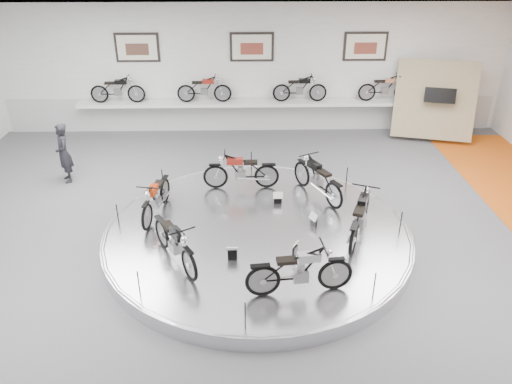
{
  "coord_description": "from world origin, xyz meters",
  "views": [
    {
      "loc": [
        -0.23,
        -8.62,
        5.87
      ],
      "look_at": [
        -0.02,
        0.6,
        1.02
      ],
      "focal_mm": 35.0,
      "sensor_mm": 36.0,
      "label": 1
    }
  ],
  "objects_px": {
    "display_platform": "(257,235)",
    "bike_b": "(241,171)",
    "bike_e": "(300,270)",
    "bike_a": "(318,178)",
    "shelf": "(252,103)",
    "bike_c": "(156,197)",
    "bike_d": "(175,242)",
    "bike_f": "(360,216)",
    "visitor": "(64,153)"
  },
  "relations": [
    {
      "from": "bike_c",
      "to": "bike_a",
      "type": "bearing_deg",
      "value": 112.23
    },
    {
      "from": "bike_b",
      "to": "bike_f",
      "type": "distance_m",
      "value": 3.28
    },
    {
      "from": "display_platform",
      "to": "bike_b",
      "type": "xyz_separation_m",
      "value": [
        -0.34,
        1.9,
        0.61
      ]
    },
    {
      "from": "shelf",
      "to": "bike_d",
      "type": "xyz_separation_m",
      "value": [
        -1.56,
        -7.54,
        -0.24
      ]
    },
    {
      "from": "bike_c",
      "to": "shelf",
      "type": "bearing_deg",
      "value": 169.16
    },
    {
      "from": "display_platform",
      "to": "bike_a",
      "type": "xyz_separation_m",
      "value": [
        1.44,
        1.42,
        0.62
      ]
    },
    {
      "from": "bike_a",
      "to": "bike_c",
      "type": "distance_m",
      "value": 3.71
    },
    {
      "from": "bike_c",
      "to": "bike_e",
      "type": "height_order",
      "value": "bike_e"
    },
    {
      "from": "bike_e",
      "to": "bike_f",
      "type": "height_order",
      "value": "bike_f"
    },
    {
      "from": "shelf",
      "to": "bike_c",
      "type": "relative_size",
      "value": 7.34
    },
    {
      "from": "bike_c",
      "to": "bike_f",
      "type": "xyz_separation_m",
      "value": [
        4.25,
        -0.97,
        0.05
      ]
    },
    {
      "from": "display_platform",
      "to": "bike_f",
      "type": "height_order",
      "value": "bike_f"
    },
    {
      "from": "display_platform",
      "to": "bike_c",
      "type": "height_order",
      "value": "bike_c"
    },
    {
      "from": "shelf",
      "to": "bike_f",
      "type": "bearing_deg",
      "value": -72.97
    },
    {
      "from": "bike_a",
      "to": "bike_d",
      "type": "xyz_separation_m",
      "value": [
        -3.0,
        -2.57,
        -0.02
      ]
    },
    {
      "from": "display_platform",
      "to": "shelf",
      "type": "xyz_separation_m",
      "value": [
        0.0,
        6.4,
        0.85
      ]
    },
    {
      "from": "bike_b",
      "to": "bike_d",
      "type": "relative_size",
      "value": 1.0
    },
    {
      "from": "shelf",
      "to": "display_platform",
      "type": "bearing_deg",
      "value": -90.0
    },
    {
      "from": "shelf",
      "to": "bike_e",
      "type": "relative_size",
      "value": 6.94
    },
    {
      "from": "bike_c",
      "to": "display_platform",
      "type": "bearing_deg",
      "value": 83.76
    },
    {
      "from": "bike_b",
      "to": "visitor",
      "type": "height_order",
      "value": "visitor"
    },
    {
      "from": "display_platform",
      "to": "visitor",
      "type": "xyz_separation_m",
      "value": [
        -4.91,
        3.01,
        0.64
      ]
    },
    {
      "from": "display_platform",
      "to": "bike_d",
      "type": "height_order",
      "value": "bike_d"
    },
    {
      "from": "bike_c",
      "to": "bike_d",
      "type": "xyz_separation_m",
      "value": [
        0.62,
        -1.78,
        0.01
      ]
    },
    {
      "from": "bike_a",
      "to": "bike_f",
      "type": "bearing_deg",
      "value": 171.71
    },
    {
      "from": "display_platform",
      "to": "bike_c",
      "type": "xyz_separation_m",
      "value": [
        -2.19,
        0.63,
        0.59
      ]
    },
    {
      "from": "bike_e",
      "to": "bike_a",
      "type": "bearing_deg",
      "value": 70.86
    },
    {
      "from": "shelf",
      "to": "bike_e",
      "type": "bearing_deg",
      "value": -85.52
    },
    {
      "from": "display_platform",
      "to": "visitor",
      "type": "height_order",
      "value": "visitor"
    },
    {
      "from": "bike_d",
      "to": "bike_f",
      "type": "height_order",
      "value": "bike_f"
    },
    {
      "from": "display_platform",
      "to": "bike_e",
      "type": "relative_size",
      "value": 4.04
    },
    {
      "from": "bike_c",
      "to": "bike_d",
      "type": "bearing_deg",
      "value": 29.23
    },
    {
      "from": "shelf",
      "to": "bike_d",
      "type": "relative_size",
      "value": 7.11
    },
    {
      "from": "bike_a",
      "to": "visitor",
      "type": "height_order",
      "value": "visitor"
    },
    {
      "from": "bike_b",
      "to": "bike_e",
      "type": "distance_m",
      "value": 4.11
    },
    {
      "from": "visitor",
      "to": "shelf",
      "type": "bearing_deg",
      "value": 97.1
    },
    {
      "from": "bike_f",
      "to": "shelf",
      "type": "bearing_deg",
      "value": 39.13
    },
    {
      "from": "bike_f",
      "to": "bike_e",
      "type": "bearing_deg",
      "value": 163.54
    },
    {
      "from": "bike_b",
      "to": "bike_c",
      "type": "xyz_separation_m",
      "value": [
        -1.85,
        -1.27,
        -0.02
      ]
    },
    {
      "from": "bike_d",
      "to": "shelf",
      "type": "bearing_deg",
      "value": 137.28
    },
    {
      "from": "bike_a",
      "to": "bike_e",
      "type": "height_order",
      "value": "bike_a"
    },
    {
      "from": "bike_b",
      "to": "bike_e",
      "type": "xyz_separation_m",
      "value": [
        1.01,
        -3.99,
        0.01
      ]
    },
    {
      "from": "display_platform",
      "to": "bike_b",
      "type": "height_order",
      "value": "bike_b"
    },
    {
      "from": "bike_b",
      "to": "bike_e",
      "type": "height_order",
      "value": "bike_e"
    },
    {
      "from": "bike_c",
      "to": "visitor",
      "type": "xyz_separation_m",
      "value": [
        -2.73,
        2.38,
        0.04
      ]
    },
    {
      "from": "bike_a",
      "to": "bike_d",
      "type": "relative_size",
      "value": 1.04
    },
    {
      "from": "bike_a",
      "to": "bike_e",
      "type": "relative_size",
      "value": 1.01
    },
    {
      "from": "shelf",
      "to": "bike_a",
      "type": "relative_size",
      "value": 6.84
    },
    {
      "from": "bike_a",
      "to": "bike_b",
      "type": "bearing_deg",
      "value": 47.03
    },
    {
      "from": "shelf",
      "to": "bike_d",
      "type": "height_order",
      "value": "bike_d"
    }
  ]
}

